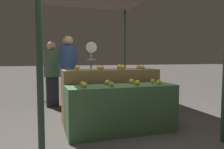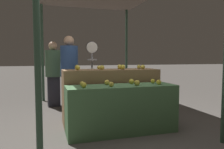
{
  "view_description": "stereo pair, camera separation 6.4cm",
  "coord_description": "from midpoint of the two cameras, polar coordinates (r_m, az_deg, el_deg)",
  "views": [
    {
      "loc": [
        -1.2,
        -3.21,
        1.19
      ],
      "look_at": [
        -0.07,
        0.3,
        0.91
      ],
      "focal_mm": 35.0,
      "sensor_mm": 36.0,
      "label": 1
    },
    {
      "loc": [
        -1.14,
        -3.23,
        1.19
      ],
      "look_at": [
        -0.07,
        0.3,
        0.91
      ],
      "focal_mm": 35.0,
      "sensor_mm": 36.0,
      "label": 2
    }
  ],
  "objects": [
    {
      "name": "apple_back_1",
      "position": [
        3.83,
        -2.13,
        1.84
      ],
      "size": [
        0.08,
        0.08,
        0.08
      ],
      "primitive_type": "sphere",
      "color": "gold",
      "rests_on": "display_counter_back"
    },
    {
      "name": "apple_back_5",
      "position": [
        4.05,
        -2.99,
        1.88
      ],
      "size": [
        0.07,
        0.07,
        0.07
      ],
      "primitive_type": "sphere",
      "color": "yellow",
      "rests_on": "display_counter_back"
    },
    {
      "name": "apple_front_0",
      "position": [
        3.18,
        -6.8,
        -2.74
      ],
      "size": [
        0.08,
        0.08,
        0.08
      ],
      "primitive_type": "sphere",
      "color": "gold",
      "rests_on": "display_counter_front"
    },
    {
      "name": "apple_back_0",
      "position": [
        3.76,
        -8.44,
        1.72
      ],
      "size": [
        0.08,
        0.08,
        0.08
      ],
      "primitive_type": "sphere",
      "color": "gold",
      "rests_on": "display_counter_back"
    },
    {
      "name": "apple_front_4",
      "position": [
        3.39,
        -7.29,
        -2.39
      ],
      "size": [
        0.07,
        0.07,
        0.07
      ],
      "primitive_type": "sphere",
      "color": "yellow",
      "rests_on": "display_counter_front"
    },
    {
      "name": "apple_front_5",
      "position": [
        3.48,
        -0.8,
        -2.08
      ],
      "size": [
        0.08,
        0.08,
        0.08
      ],
      "primitive_type": "sphere",
      "color": "yellow",
      "rests_on": "display_counter_front"
    },
    {
      "name": "apple_back_4",
      "position": [
        3.96,
        -8.65,
        1.88
      ],
      "size": [
        0.09,
        0.09,
        0.09
      ],
      "primitive_type": "sphere",
      "color": "yellow",
      "rests_on": "display_counter_back"
    },
    {
      "name": "apple_front_7",
      "position": [
        3.79,
        11.11,
        -1.69
      ],
      "size": [
        0.07,
        0.07,
        0.07
      ],
      "primitive_type": "sphere",
      "color": "gold",
      "rests_on": "display_counter_front"
    },
    {
      "name": "apple_front_2",
      "position": [
        3.42,
        7.08,
        -2.16
      ],
      "size": [
        0.09,
        0.09,
        0.09
      ],
      "primitive_type": "sphere",
      "color": "gold",
      "rests_on": "display_counter_front"
    },
    {
      "name": "apple_front_6",
      "position": [
        3.63,
        5.62,
        -1.81
      ],
      "size": [
        0.09,
        0.09,
        0.09
      ],
      "primitive_type": "sphere",
      "color": "gold",
      "rests_on": "display_counter_front"
    },
    {
      "name": "display_counter_back",
      "position": [
        4.05,
        0.13,
        -5.56
      ],
      "size": [
        1.74,
        0.55,
        0.98
      ],
      "primitive_type": "cube",
      "color": "olive",
      "rests_on": "ground_plane"
    },
    {
      "name": "apple_back_6",
      "position": [
        4.15,
        2.46,
        2.05
      ],
      "size": [
        0.09,
        0.09,
        0.09
      ],
      "primitive_type": "sphere",
      "color": "yellow",
      "rests_on": "display_counter_back"
    },
    {
      "name": "apple_front_1",
      "position": [
        3.27,
        0.38,
        -2.56
      ],
      "size": [
        0.08,
        0.08,
        0.08
      ],
      "primitive_type": "sphere",
      "color": "gold",
      "rests_on": "display_counter_front"
    },
    {
      "name": "ground_plane",
      "position": [
        3.63,
        3.0,
        -14.76
      ],
      "size": [
        60.0,
        60.0,
        0.0
      ],
      "primitive_type": "plane",
      "color": "#59544F"
    },
    {
      "name": "person_customer_left",
      "position": [
        5.47,
        -14.75,
        1.23
      ],
      "size": [
        0.42,
        0.42,
        1.58
      ],
      "rotation": [
        0.0,
        0.0,
        3.24
      ],
      "color": "#2D2D38",
      "rests_on": "ground_plane"
    },
    {
      "name": "display_counter_front",
      "position": [
        3.52,
        3.02,
        -8.94
      ],
      "size": [
        1.74,
        0.55,
        0.76
      ],
      "primitive_type": "cube",
      "color": "#4C7A4C",
      "rests_on": "ground_plane"
    },
    {
      "name": "person_vendor_at_scale",
      "position": [
        4.83,
        -10.7,
        1.54
      ],
      "size": [
        0.49,
        0.49,
        1.66
      ],
      "rotation": [
        0.0,
        0.0,
        2.76
      ],
      "color": "#2D2D38",
      "rests_on": "ground_plane"
    },
    {
      "name": "apple_back_2",
      "position": [
        3.96,
        3.27,
        1.95
      ],
      "size": [
        0.09,
        0.09,
        0.09
      ],
      "primitive_type": "sphere",
      "color": "gold",
      "rests_on": "display_counter_back"
    },
    {
      "name": "produce_scale",
      "position": [
        4.54,
        -4.83,
        3.16
      ],
      "size": [
        0.25,
        0.2,
        1.53
      ],
      "color": "#99999E",
      "rests_on": "ground_plane"
    },
    {
      "name": "apple_back_7",
      "position": [
        4.32,
        7.46,
        2.04
      ],
      "size": [
        0.08,
        0.08,
        0.08
      ],
      "primitive_type": "sphere",
      "color": "gold",
      "rests_on": "display_counter_back"
    },
    {
      "name": "apple_back_3",
      "position": [
        4.12,
        8.5,
        1.97
      ],
      "size": [
        0.08,
        0.08,
        0.08
      ],
      "primitive_type": "sphere",
      "color": "gold",
      "rests_on": "display_counter_back"
    },
    {
      "name": "apple_front_3",
      "position": [
        3.61,
        12.62,
        -1.95
      ],
      "size": [
        0.08,
        0.08,
        0.08
      ],
      "primitive_type": "sphere",
      "color": "gold",
      "rests_on": "display_counter_front"
    }
  ]
}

